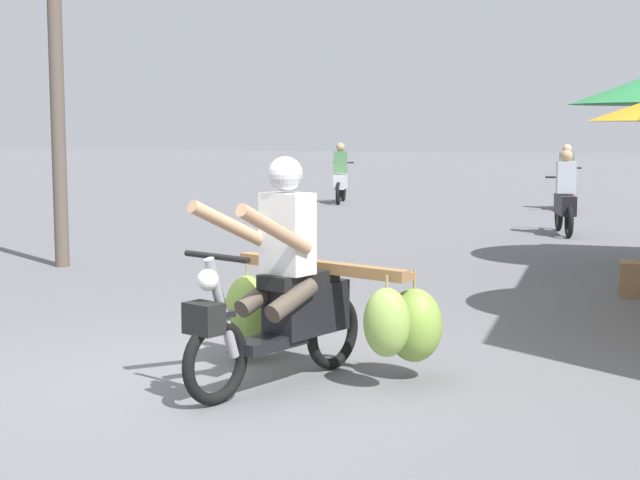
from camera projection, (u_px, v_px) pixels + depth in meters
ground_plane at (215, 383)px, 6.73m from camera, size 120.00×120.00×0.00m
motorbike_main_loaded at (304, 301)px, 6.92m from camera, size 1.80×2.05×1.58m
motorbike_distant_ahead_left at (566, 183)px, 20.60m from camera, size 0.50×1.62×1.40m
motorbike_distant_ahead_right at (565, 200)px, 15.83m from camera, size 0.57×1.60×1.40m
motorbike_distant_far_ahead at (341, 179)px, 22.34m from camera, size 0.54×1.61×1.40m
utility_pole at (56, 58)px, 12.01m from camera, size 0.18×0.18×5.24m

